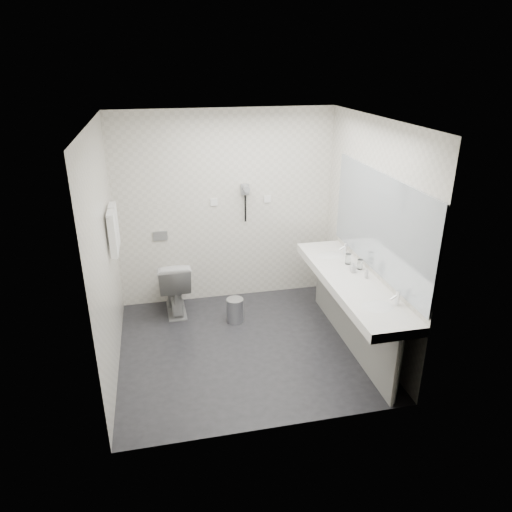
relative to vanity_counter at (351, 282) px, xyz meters
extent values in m
plane|color=#232327|center=(-1.12, 0.20, -0.80)|extent=(2.80, 2.80, 0.00)
plane|color=white|center=(-1.12, 0.20, 1.70)|extent=(2.80, 2.80, 0.00)
plane|color=silver|center=(-1.12, 1.50, 0.45)|extent=(2.80, 0.00, 2.80)
plane|color=silver|center=(-1.12, -1.10, 0.45)|extent=(2.80, 0.00, 2.80)
plane|color=silver|center=(-2.52, 0.20, 0.45)|extent=(0.00, 2.60, 2.60)
plane|color=silver|center=(0.27, 0.20, 0.45)|extent=(0.00, 2.60, 2.60)
cube|color=white|center=(0.00, 0.00, 0.00)|extent=(0.55, 2.20, 0.10)
cube|color=gray|center=(0.02, 0.00, -0.42)|extent=(0.03, 2.15, 0.75)
cylinder|color=silver|center=(0.05, -1.04, -0.42)|extent=(0.06, 0.06, 0.75)
cylinder|color=silver|center=(0.05, 1.04, -0.42)|extent=(0.06, 0.06, 0.75)
cube|color=#B2BCC6|center=(0.26, 0.00, 0.65)|extent=(0.02, 2.20, 1.05)
ellipsoid|color=white|center=(0.00, -0.65, 0.04)|extent=(0.40, 0.31, 0.05)
ellipsoid|color=white|center=(0.00, 0.65, 0.04)|extent=(0.40, 0.31, 0.05)
cylinder|color=silver|center=(0.19, -0.65, 0.12)|extent=(0.04, 0.04, 0.15)
cylinder|color=silver|center=(0.19, 0.65, 0.12)|extent=(0.04, 0.04, 0.15)
imported|color=white|center=(0.08, 0.13, 0.11)|extent=(0.06, 0.06, 0.12)
imported|color=white|center=(0.16, -0.03, 0.11)|extent=(0.05, 0.05, 0.11)
cylinder|color=silver|center=(0.18, 0.20, 0.11)|extent=(0.07, 0.07, 0.12)
cylinder|color=silver|center=(0.11, 0.36, 0.11)|extent=(0.07, 0.07, 0.12)
imported|color=white|center=(-1.86, 1.23, -0.44)|extent=(0.42, 0.73, 0.73)
cube|color=#B2B5BA|center=(-1.98, 1.49, 0.15)|extent=(0.18, 0.02, 0.12)
cylinder|color=#B2B5BA|center=(-1.15, 0.79, -0.65)|extent=(0.23, 0.23, 0.29)
cylinder|color=#B2B5BA|center=(-1.15, 0.79, -0.50)|extent=(0.21, 0.21, 0.02)
cylinder|color=silver|center=(-2.47, 0.75, 0.75)|extent=(0.02, 0.62, 0.02)
cube|color=white|center=(-2.46, 0.61, 0.53)|extent=(0.07, 0.24, 0.48)
cube|color=white|center=(-2.46, 0.89, 0.53)|extent=(0.07, 0.24, 0.48)
cube|color=gray|center=(-0.88, 1.47, 0.70)|extent=(0.10, 0.04, 0.14)
cylinder|color=gray|center=(-0.88, 1.40, 0.73)|extent=(0.08, 0.14, 0.08)
cylinder|color=black|center=(-0.88, 1.46, 0.45)|extent=(0.02, 0.02, 0.35)
cube|color=white|center=(-1.27, 1.49, 0.55)|extent=(0.09, 0.02, 0.09)
cube|color=white|center=(-0.57, 1.49, 0.55)|extent=(0.09, 0.02, 0.09)
camera|label=1|loc=(-1.98, -4.27, 2.24)|focal=33.07mm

